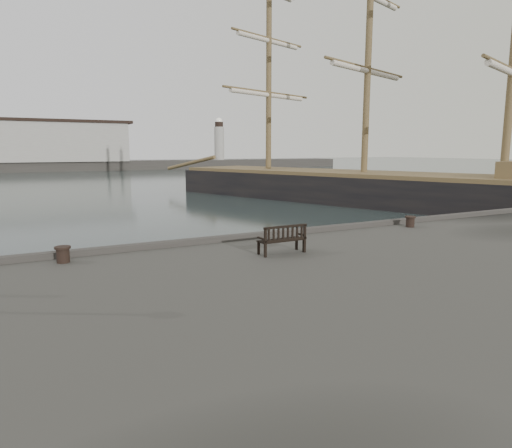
{
  "coord_description": "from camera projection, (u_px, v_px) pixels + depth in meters",
  "views": [
    {
      "loc": [
        -7.09,
        -13.46,
        4.49
      ],
      "look_at": [
        -0.29,
        -0.5,
        2.1
      ],
      "focal_mm": 32.0,
      "sensor_mm": 36.0,
      "label": 1
    }
  ],
  "objects": [
    {
      "name": "ground",
      "position": [
        257.0,
        281.0,
        15.74
      ],
      "size": [
        400.0,
        400.0,
        0.0
      ],
      "primitive_type": "plane",
      "color": "black",
      "rests_on": "ground"
    },
    {
      "name": "tall_ship_main",
      "position": [
        363.0,
        194.0,
        39.07
      ],
      "size": [
        20.19,
        38.95,
        28.94
      ],
      "rotation": [
        0.0,
        0.0,
        0.34
      ],
      "color": "black",
      "rests_on": "ground"
    },
    {
      "name": "breakwater",
      "position": [
        28.0,
        151.0,
        93.34
      ],
      "size": [
        140.0,
        9.5,
        12.2
      ],
      "color": "#383530",
      "rests_on": "ground"
    },
    {
      "name": "bollard_right",
      "position": [
        410.0,
        222.0,
        17.45
      ],
      "size": [
        0.48,
        0.48,
        0.42
      ],
      "primitive_type": "cylinder",
      "rotation": [
        0.0,
        0.0,
        -0.25
      ],
      "color": "black",
      "rests_on": "quay"
    },
    {
      "name": "bollard_left",
      "position": [
        63.0,
        254.0,
        11.94
      ],
      "size": [
        0.55,
        0.55,
        0.43
      ],
      "primitive_type": "cylinder",
      "rotation": [
        0.0,
        0.0,
        0.43
      ],
      "color": "black",
      "rests_on": "quay"
    },
    {
      "name": "bench",
      "position": [
        282.0,
        245.0,
        12.98
      ],
      "size": [
        1.41,
        0.51,
        0.81
      ],
      "rotation": [
        0.0,
        0.0,
        0.02
      ],
      "color": "black",
      "rests_on": "quay"
    }
  ]
}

